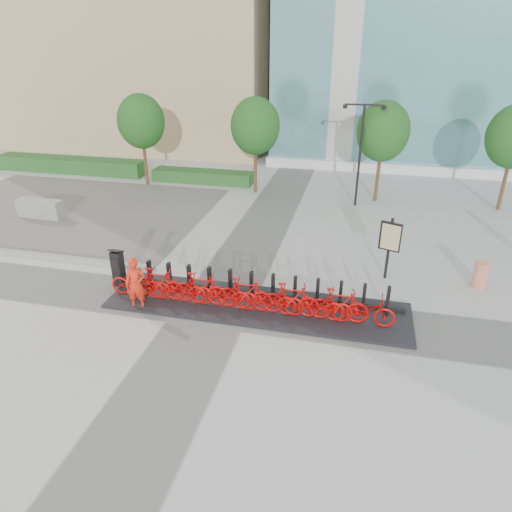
% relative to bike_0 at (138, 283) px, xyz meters
% --- Properties ---
extents(ground, '(120.00, 120.00, 0.00)m').
position_rel_bike_0_xyz_m(ground, '(2.60, 0.05, -0.56)').
color(ground, '#B1B1B1').
extents(gravel_patch, '(14.00, 14.00, 0.00)m').
position_rel_bike_0_xyz_m(gravel_patch, '(-7.40, 7.05, -0.56)').
color(gravel_patch, '#43423E').
rests_on(gravel_patch, ground).
extents(hedge_a, '(10.00, 1.40, 0.90)m').
position_rel_bike_0_xyz_m(hedge_a, '(-11.40, 13.55, -0.11)').
color(hedge_a, '#1A511D').
rests_on(hedge_a, ground).
extents(hedge_b, '(6.00, 1.20, 0.70)m').
position_rel_bike_0_xyz_m(hedge_b, '(-2.40, 13.25, -0.21)').
color(hedge_b, '#1A511D').
rests_on(hedge_b, ground).
extents(tree_0, '(2.60, 2.60, 5.10)m').
position_rel_bike_0_xyz_m(tree_0, '(-5.40, 12.05, 3.03)').
color(tree_0, brown).
rests_on(tree_0, ground).
extents(tree_1, '(2.60, 2.60, 5.10)m').
position_rel_bike_0_xyz_m(tree_1, '(1.10, 12.05, 3.03)').
color(tree_1, brown).
rests_on(tree_1, ground).
extents(tree_2, '(2.60, 2.60, 5.10)m').
position_rel_bike_0_xyz_m(tree_2, '(7.60, 12.05, 3.03)').
color(tree_2, brown).
rests_on(tree_2, ground).
extents(streetlamp, '(2.00, 0.20, 5.00)m').
position_rel_bike_0_xyz_m(streetlamp, '(6.60, 11.05, 2.57)').
color(streetlamp, black).
rests_on(streetlamp, ground).
extents(dock_pad, '(9.60, 2.40, 0.08)m').
position_rel_bike_0_xyz_m(dock_pad, '(3.90, 0.35, -0.52)').
color(dock_pad, black).
rests_on(dock_pad, ground).
extents(dock_rail_posts, '(8.02, 0.50, 0.85)m').
position_rel_bike_0_xyz_m(dock_rail_posts, '(3.96, 0.82, -0.06)').
color(dock_rail_posts, black).
rests_on(dock_rail_posts, dock_pad).
extents(bike_0, '(1.84, 0.64, 0.97)m').
position_rel_bike_0_xyz_m(bike_0, '(0.00, 0.00, 0.00)').
color(bike_0, '#C70604').
rests_on(bike_0, dock_pad).
extents(bike_1, '(1.79, 0.51, 1.08)m').
position_rel_bike_0_xyz_m(bike_1, '(0.72, 0.00, 0.05)').
color(bike_1, '#C70604').
rests_on(bike_1, dock_pad).
extents(bike_2, '(1.84, 0.64, 0.97)m').
position_rel_bike_0_xyz_m(bike_2, '(1.44, 0.00, 0.00)').
color(bike_2, '#C70604').
rests_on(bike_2, dock_pad).
extents(bike_3, '(1.79, 0.51, 1.08)m').
position_rel_bike_0_xyz_m(bike_3, '(2.16, 0.00, 0.05)').
color(bike_3, '#C70604').
rests_on(bike_3, dock_pad).
extents(bike_4, '(1.84, 0.64, 0.97)m').
position_rel_bike_0_xyz_m(bike_4, '(2.88, 0.00, 0.00)').
color(bike_4, '#C70604').
rests_on(bike_4, dock_pad).
extents(bike_5, '(1.79, 0.51, 1.08)m').
position_rel_bike_0_xyz_m(bike_5, '(3.60, 0.00, 0.05)').
color(bike_5, '#C70604').
rests_on(bike_5, dock_pad).
extents(bike_6, '(1.84, 0.64, 0.97)m').
position_rel_bike_0_xyz_m(bike_6, '(4.32, 0.00, 0.00)').
color(bike_6, '#C70604').
rests_on(bike_6, dock_pad).
extents(bike_7, '(1.79, 0.51, 1.08)m').
position_rel_bike_0_xyz_m(bike_7, '(5.04, 0.00, 0.05)').
color(bike_7, '#C70604').
rests_on(bike_7, dock_pad).
extents(bike_8, '(1.84, 0.64, 0.97)m').
position_rel_bike_0_xyz_m(bike_8, '(5.76, 0.00, 0.00)').
color(bike_8, '#C70604').
rests_on(bike_8, dock_pad).
extents(bike_9, '(1.79, 0.51, 1.08)m').
position_rel_bike_0_xyz_m(bike_9, '(6.48, 0.00, 0.05)').
color(bike_9, '#C70604').
rests_on(bike_9, dock_pad).
extents(bike_10, '(1.84, 0.64, 0.97)m').
position_rel_bike_0_xyz_m(bike_10, '(7.20, 0.00, 0.00)').
color(bike_10, '#C70604').
rests_on(bike_10, dock_pad).
extents(kiosk, '(0.45, 0.39, 1.38)m').
position_rel_bike_0_xyz_m(kiosk, '(-0.95, 0.51, 0.18)').
color(kiosk, black).
rests_on(kiosk, dock_pad).
extents(worker_red, '(0.71, 0.54, 1.74)m').
position_rel_bike_0_xyz_m(worker_red, '(0.27, -0.60, 0.31)').
color(worker_red, red).
rests_on(worker_red, ground).
extents(construction_barrel, '(0.58, 0.58, 0.93)m').
position_rel_bike_0_xyz_m(construction_barrel, '(11.06, 3.36, -0.10)').
color(construction_barrel, '#F13900').
rests_on(construction_barrel, ground).
extents(jersey_barrier, '(2.26, 0.69, 0.87)m').
position_rel_bike_0_xyz_m(jersey_barrier, '(-7.96, 5.86, -0.13)').
color(jersey_barrier, '#989894').
rests_on(jersey_barrier, ground).
extents(map_sign, '(0.73, 0.36, 2.27)m').
position_rel_bike_0_xyz_m(map_sign, '(7.93, 3.29, 0.94)').
color(map_sign, black).
rests_on(map_sign, ground).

